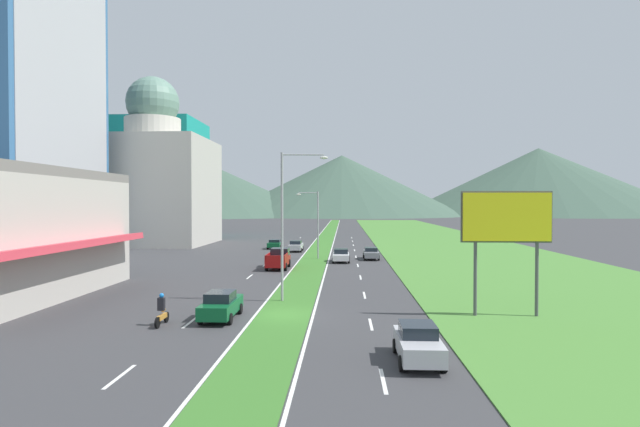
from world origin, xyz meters
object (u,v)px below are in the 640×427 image
street_lamp_mid (315,220)px  car_1 (275,244)px  motorcycle_rider (162,312)px  car_4 (371,253)px  car_0 (296,246)px  car_3 (221,305)px  car_2 (341,255)px  pickup_truck_0 (279,259)px  street_lamp_near (287,216)px  car_5 (418,343)px  billboard_roadside (507,222)px

street_lamp_mid → car_1: bearing=115.9°
street_lamp_mid → motorcycle_rider: 34.96m
street_lamp_mid → car_4: (6.75, 0.09, -4.03)m
car_0 → car_3: 42.20m
street_lamp_mid → motorcycle_rider: bearing=-100.9°
car_2 → car_0: bearing=-153.2°
street_lamp_mid → car_2: bearing=-43.5°
pickup_truck_0 → motorcycle_rider: bearing=172.7°
car_0 → car_3: car_3 is taller
street_lamp_near → car_2: street_lamp_near is taller
street_lamp_mid → car_3: size_ratio=1.84×
street_lamp_mid → car_2: (3.14, -2.97, -4.00)m
car_5 → street_lamp_mid: bearing=-170.5°
car_4 → car_1: bearing=-135.9°
billboard_roadside → pickup_truck_0: (-16.45, 22.00, -4.64)m
billboard_roadside → car_2: (-9.98, 28.06, -4.86)m
car_1 → car_3: car_3 is taller
car_0 → car_2: 14.31m
street_lamp_near → motorcycle_rider: street_lamp_near is taller
street_lamp_near → pickup_truck_0: 18.71m
street_lamp_mid → motorcycle_rider: size_ratio=4.11×
car_1 → car_2: bearing=-149.7°
street_lamp_near → car_1: street_lamp_near is taller
pickup_truck_0 → street_lamp_mid: bearing=-20.2°
car_1 → car_2: car_2 is taller
street_lamp_near → street_lamp_mid: 26.89m
street_lamp_near → car_4: bearing=75.1°
car_3 → car_2: bearing=-13.0°
street_lamp_near → car_0: size_ratio=2.16×
car_0 → car_3: size_ratio=1.06×
billboard_roadside → car_4: billboard_roadside is taller
car_4 → pickup_truck_0: (-10.09, -9.13, 0.25)m
car_1 → street_lamp_mid: bearing=-154.1°
street_lamp_mid → motorcycle_rider: (-6.56, -34.11, -4.02)m
car_1 → pickup_truck_0: bearing=-171.3°
street_lamp_mid → car_4: bearing=0.8°
car_4 → motorcycle_rider: (-13.31, -34.20, 0.01)m
pickup_truck_0 → car_4: bearing=-47.8°
car_0 → car_5: bearing=-168.7°
street_lamp_near → pickup_truck_0: (-2.90, 17.83, -4.89)m
pickup_truck_0 → car_0: bearing=-0.0°
street_lamp_mid → motorcycle_rider: street_lamp_mid is taller
car_5 → car_0: bearing=-168.7°
car_2 → street_lamp_mid: bearing=-133.5°
street_lamp_near → street_lamp_mid: (0.43, 26.86, -1.11)m
car_0 → pickup_truck_0: (-0.01, -18.84, 0.20)m
street_lamp_mid → car_5: size_ratio=2.01×
street_lamp_mid → car_4: street_lamp_mid is taller
car_2 → billboard_roadside: bearing=19.6°
street_lamp_mid → car_1: size_ratio=1.78×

